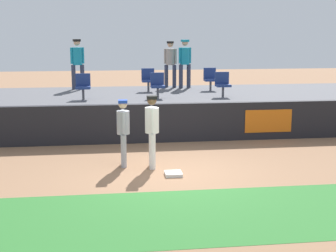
# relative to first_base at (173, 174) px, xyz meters

# --- Properties ---
(ground_plane) EXTENTS (60.00, 60.00, 0.00)m
(ground_plane) POSITION_rel_first_base_xyz_m (0.02, 0.10, -0.04)
(ground_plane) COLOR #936B4C
(grass_foreground_strip) EXTENTS (18.00, 2.80, 0.01)m
(grass_foreground_strip) POSITION_rel_first_base_xyz_m (0.02, -2.52, -0.04)
(grass_foreground_strip) COLOR #2D722D
(grass_foreground_strip) RESTS_ON ground_plane
(first_base) EXTENTS (0.40, 0.40, 0.08)m
(first_base) POSITION_rel_first_base_xyz_m (0.00, 0.00, 0.00)
(first_base) COLOR white
(first_base) RESTS_ON ground_plane
(player_fielder_home) EXTENTS (0.36, 0.56, 1.82)m
(player_fielder_home) POSITION_rel_first_base_xyz_m (-0.43, 0.75, 1.01)
(player_fielder_home) COLOR white
(player_fielder_home) RESTS_ON ground_plane
(player_runner_visitor) EXTENTS (0.33, 0.47, 1.69)m
(player_runner_visitor) POSITION_rel_first_base_xyz_m (-1.14, 0.98, 0.94)
(player_runner_visitor) COLOR #9EA3AD
(player_runner_visitor) RESTS_ON ground_plane
(field_wall) EXTENTS (18.00, 0.26, 1.19)m
(field_wall) POSITION_rel_first_base_xyz_m (0.04, 3.49, 0.56)
(field_wall) COLOR black
(field_wall) RESTS_ON ground_plane
(bleacher_platform) EXTENTS (18.00, 4.80, 1.16)m
(bleacher_platform) POSITION_rel_first_base_xyz_m (0.02, 6.07, 0.54)
(bleacher_platform) COLOR #59595E
(bleacher_platform) RESTS_ON ground_plane
(seat_front_center) EXTENTS (0.45, 0.44, 0.84)m
(seat_front_center) POSITION_rel_first_base_xyz_m (0.16, 4.94, 1.59)
(seat_front_center) COLOR #4C4C51
(seat_front_center) RESTS_ON bleacher_platform
(seat_back_center) EXTENTS (0.47, 0.44, 0.84)m
(seat_back_center) POSITION_rel_first_base_xyz_m (0.01, 6.74, 1.59)
(seat_back_center) COLOR #4C4C51
(seat_back_center) RESTS_ON bleacher_platform
(seat_front_left) EXTENTS (0.48, 0.44, 0.84)m
(seat_front_left) POSITION_rel_first_base_xyz_m (-2.28, 4.94, 1.59)
(seat_front_left) COLOR #4C4C51
(seat_front_left) RESTS_ON bleacher_platform
(seat_front_right) EXTENTS (0.48, 0.44, 0.84)m
(seat_front_right) POSITION_rel_first_base_xyz_m (2.37, 4.94, 1.59)
(seat_front_right) COLOR #4C4C51
(seat_front_right) RESTS_ON bleacher_platform
(seat_back_right) EXTENTS (0.46, 0.44, 0.84)m
(seat_back_right) POSITION_rel_first_base_xyz_m (2.33, 6.74, 1.59)
(seat_back_right) COLOR #4C4C51
(seat_back_right) RESTS_ON bleacher_platform
(spectator_hooded) EXTENTS (0.51, 0.43, 1.86)m
(spectator_hooded) POSITION_rel_first_base_xyz_m (1.52, 7.63, 2.20)
(spectator_hooded) COLOR #33384C
(spectator_hooded) RESTS_ON bleacher_platform
(spectator_capped) EXTENTS (0.49, 0.43, 1.80)m
(spectator_capped) POSITION_rel_first_base_xyz_m (0.99, 7.92, 2.16)
(spectator_capped) COLOR #33384C
(spectator_capped) RESTS_ON bleacher_platform
(spectator_casual) EXTENTS (0.51, 0.44, 1.89)m
(spectator_casual) POSITION_rel_first_base_xyz_m (-2.59, 7.76, 2.21)
(spectator_casual) COLOR #33384C
(spectator_casual) RESTS_ON bleacher_platform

